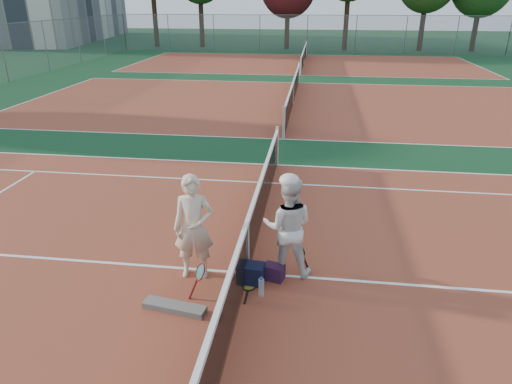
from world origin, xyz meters
The scene contains 17 objects.
ground centered at (0.00, 0.00, 0.00)m, with size 130.00×130.00×0.00m, color #0E361B.
court_main centered at (0.00, 0.00, 0.00)m, with size 23.77×10.97×0.01m, color brown.
court_far_a centered at (0.00, 13.50, 0.00)m, with size 23.77×10.97×0.01m, color brown.
court_far_b centered at (0.00, 27.00, 0.00)m, with size 23.77×10.97×0.01m, color brown.
net_main centered at (0.00, 0.00, 0.51)m, with size 0.10×10.98×1.02m, color black, non-canonical shape.
net_far_a centered at (0.00, 13.50, 0.51)m, with size 0.10×10.98×1.02m, color black, non-canonical shape.
net_far_b centered at (0.00, 27.00, 0.51)m, with size 0.10×10.98×1.02m, color black, non-canonical shape.
fence_back centered at (0.00, 34.00, 1.50)m, with size 32.00×0.06×3.00m, color slate, non-canonical shape.
player_a centered at (-0.86, -0.14, 0.89)m, with size 0.65×0.43×1.78m, color beige.
player_b centered at (0.65, 0.13, 0.86)m, with size 0.84×0.65×1.72m, color silver.
racket_red centered at (-0.63, -0.71, 0.28)m, with size 0.29×0.27×0.55m, color maroon, non-canonical shape.
racket_black_held centered at (0.86, 0.19, 0.28)m, with size 0.26×0.27×0.57m, color black, non-canonical shape.
racket_spare centered at (0.07, -0.38, 0.01)m, with size 0.60×0.27×0.03m, color black, non-canonical shape.
sports_bag_navy centered at (0.09, -0.25, 0.17)m, with size 0.42×0.29×0.34m, color black.
sports_bag_purple centered at (0.45, -0.11, 0.13)m, with size 0.32×0.22×0.26m, color #28102D.
net_cover_canvas centered at (-0.94, -1.12, 0.05)m, with size 0.97×0.22×0.10m, color #615C57.
water_bottle centered at (0.30, -0.60, 0.15)m, with size 0.09×0.09×0.30m, color #C9EAFF.
Camera 1 is at (0.99, -6.49, 4.30)m, focal length 32.00 mm.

